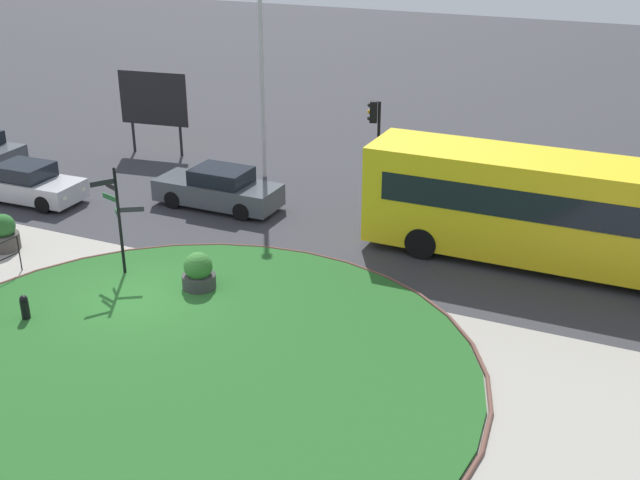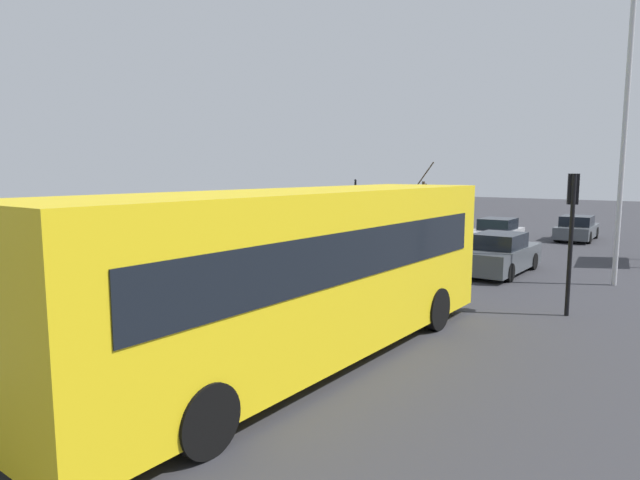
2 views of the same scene
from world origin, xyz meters
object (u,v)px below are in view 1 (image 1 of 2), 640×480
object	(u,v)px
planter_kerbside	(4,234)
bollard_foreground	(25,308)
car_near_lane	(219,189)
lamppost_tall	(261,48)
car_trailing	(29,184)
billboard_left	(154,100)
signpost_directional	(118,213)
bus_yellow	(548,209)
planter_near_signpost	(199,274)
traffic_light_near	(375,128)

from	to	relation	value
planter_kerbside	bollard_foreground	bearing A→B (deg)	-39.93
car_near_lane	lamppost_tall	world-z (taller)	lamppost_tall
car_trailing	billboard_left	bearing A→B (deg)	80.97
signpost_directional	bus_yellow	world-z (taller)	signpost_directional
bollard_foreground	bus_yellow	distance (m)	15.14
signpost_directional	car_near_lane	xyz separation A→B (m)	(-0.34, 6.04, -1.30)
lamppost_tall	planter_near_signpost	size ratio (longest dim) A/B	8.30
bollard_foreground	car_near_lane	distance (m)	9.44
car_trailing	billboard_left	size ratio (longest dim) A/B	1.12
signpost_directional	bus_yellow	size ratio (longest dim) A/B	0.31
lamppost_tall	planter_kerbside	xyz separation A→B (m)	(-4.12, -9.81, -4.57)
car_near_lane	planter_kerbside	world-z (taller)	car_near_lane
car_near_lane	billboard_left	xyz separation A→B (m)	(-5.82, 4.48, 1.68)
lamppost_tall	billboard_left	bearing A→B (deg)	172.34
car_trailing	planter_kerbside	distance (m)	4.46
bus_yellow	planter_near_signpost	bearing A→B (deg)	34.64
planter_kerbside	signpost_directional	bearing A→B (deg)	0.73
bollard_foreground	planter_kerbside	distance (m)	5.19
signpost_directional	planter_near_signpost	xyz separation A→B (m)	(2.59, 0.08, -1.46)
car_near_lane	lamppost_tall	distance (m)	5.78
car_near_lane	planter_kerbside	xyz separation A→B (m)	(-4.24, -6.10, -0.14)
car_near_lane	planter_kerbside	size ratio (longest dim) A/B	3.84
car_trailing	traffic_light_near	world-z (taller)	traffic_light_near
bollard_foreground	car_trailing	world-z (taller)	car_trailing
bollard_foreground	car_trailing	xyz separation A→B (m)	(-6.41, 7.07, 0.26)
car_near_lane	planter_near_signpost	size ratio (longest dim) A/B	3.98
signpost_directional	bollard_foreground	bearing A→B (deg)	-100.15
bus_yellow	car_trailing	bearing A→B (deg)	7.37
planter_near_signpost	bus_yellow	bearing A→B (deg)	34.52
planter_near_signpost	planter_kerbside	size ratio (longest dim) A/B	0.97
bollard_foreground	traffic_light_near	bearing A→B (deg)	68.63
bollard_foreground	billboard_left	xyz separation A→B (m)	(-5.56, 13.91, 1.97)
bus_yellow	car_trailing	size ratio (longest dim) A/B	2.74
bus_yellow	planter_near_signpost	xyz separation A→B (m)	(-8.60, -5.92, -1.27)
traffic_light_near	planter_kerbside	world-z (taller)	traffic_light_near
billboard_left	planter_near_signpost	xyz separation A→B (m)	(8.75, -10.44, -1.84)
lamppost_tall	car_trailing	bearing A→B (deg)	-137.20
car_near_lane	lamppost_tall	xyz separation A→B (m)	(-0.12, 3.71, 4.43)
lamppost_tall	traffic_light_near	bearing A→B (deg)	-5.02
signpost_directional	lamppost_tall	world-z (taller)	lamppost_tall
car_near_lane	planter_near_signpost	bearing A→B (deg)	116.37
car_near_lane	traffic_light_near	distance (m)	6.08
car_trailing	lamppost_tall	bearing A→B (deg)	40.85
bollard_foreground	lamppost_tall	world-z (taller)	lamppost_tall
car_trailing	bus_yellow	bearing A→B (deg)	5.30
bus_yellow	planter_kerbside	size ratio (longest dim) A/B	9.16
bollard_foreground	billboard_left	bearing A→B (deg)	111.78
bus_yellow	car_trailing	distance (m)	18.39
car_trailing	lamppost_tall	xyz separation A→B (m)	(6.55, 6.07, 4.46)
signpost_directional	bollard_foreground	world-z (taller)	signpost_directional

